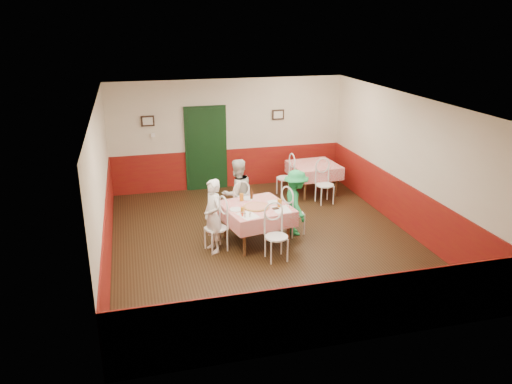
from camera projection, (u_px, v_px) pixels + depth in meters
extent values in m
plane|color=black|center=(265.00, 240.00, 10.01)|extent=(7.00, 7.00, 0.00)
plane|color=white|center=(265.00, 101.00, 9.08)|extent=(7.00, 7.00, 0.00)
cube|color=beige|center=(229.00, 134.00, 12.74)|extent=(6.00, 0.10, 2.80)
cube|color=beige|center=(338.00, 254.00, 6.35)|extent=(6.00, 0.10, 2.80)
cube|color=beige|center=(102.00, 187.00, 8.84)|extent=(0.10, 7.00, 2.80)
cube|color=beige|center=(405.00, 163.00, 10.25)|extent=(0.10, 7.00, 2.80)
cube|color=maroon|center=(229.00, 168.00, 13.03)|extent=(6.00, 0.03, 1.00)
cube|color=maroon|center=(334.00, 314.00, 6.67)|extent=(6.00, 0.03, 1.00)
cube|color=maroon|center=(108.00, 233.00, 9.14)|extent=(0.03, 7.00, 1.00)
cube|color=maroon|center=(401.00, 204.00, 10.55)|extent=(0.03, 7.00, 1.00)
cube|color=black|center=(206.00, 149.00, 12.67)|extent=(0.96, 0.06, 2.10)
cube|color=black|center=(148.00, 121.00, 12.07)|extent=(0.32, 0.03, 0.26)
cube|color=black|center=(278.00, 115.00, 12.85)|extent=(0.32, 0.03, 0.26)
cube|color=white|center=(153.00, 135.00, 12.21)|extent=(0.10, 0.03, 0.10)
cube|color=red|center=(256.00, 224.00, 9.84)|extent=(1.44, 1.44, 0.77)
cube|color=red|center=(314.00, 179.00, 12.58)|extent=(1.20, 1.20, 0.77)
cylinder|color=#B74723|center=(256.00, 207.00, 9.63)|extent=(0.57, 0.57, 0.03)
cylinder|color=white|center=(236.00, 210.00, 9.51)|extent=(0.30, 0.30, 0.01)
cylinder|color=white|center=(273.00, 202.00, 9.88)|extent=(0.30, 0.30, 0.01)
cylinder|color=white|center=(248.00, 198.00, 10.09)|extent=(0.30, 0.30, 0.01)
cylinder|color=#BF7219|center=(243.00, 211.00, 9.30)|extent=(0.09, 0.09, 0.13)
cylinder|color=#BF7219|center=(280.00, 203.00, 9.64)|extent=(0.10, 0.10, 0.16)
cylinder|color=#BF7219|center=(242.00, 197.00, 9.96)|extent=(0.10, 0.10, 0.15)
cylinder|color=#381C0A|center=(251.00, 194.00, 10.03)|extent=(0.07, 0.07, 0.21)
cylinder|color=silver|center=(245.00, 215.00, 9.15)|extent=(0.04, 0.04, 0.09)
cylinder|color=silver|center=(250.00, 215.00, 9.15)|extent=(0.04, 0.04, 0.09)
cylinder|color=#B23319|center=(242.00, 214.00, 9.20)|extent=(0.04, 0.04, 0.09)
cube|color=white|center=(248.00, 215.00, 9.25)|extent=(0.42, 0.48, 0.00)
cube|color=white|center=(282.00, 209.00, 9.54)|extent=(0.30, 0.40, 0.00)
cube|color=black|center=(276.00, 208.00, 9.56)|extent=(0.13, 0.11, 0.02)
imported|color=gray|center=(213.00, 216.00, 9.35)|extent=(0.46, 0.59, 1.43)
imported|color=gray|center=(237.00, 193.00, 10.48)|extent=(0.87, 0.77, 1.47)
imported|color=gray|center=(296.00, 203.00, 10.11)|extent=(0.55, 0.90, 1.36)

